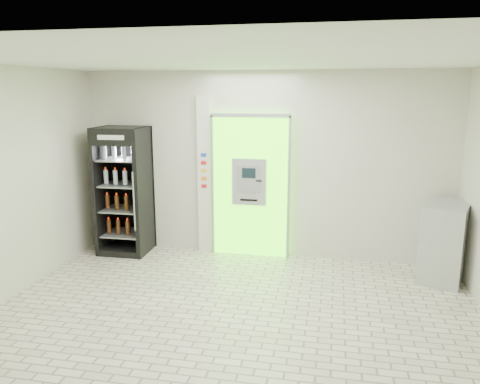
# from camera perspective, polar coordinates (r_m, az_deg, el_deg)

# --- Properties ---
(ground) EXTENTS (6.00, 6.00, 0.00)m
(ground) POSITION_cam_1_polar(r_m,az_deg,el_deg) (5.72, -1.18, -15.67)
(ground) COLOR beige
(ground) RESTS_ON ground
(room_shell) EXTENTS (6.00, 6.00, 6.00)m
(room_shell) POSITION_cam_1_polar(r_m,az_deg,el_deg) (5.12, -1.27, 2.87)
(room_shell) COLOR beige
(room_shell) RESTS_ON ground
(atm_assembly) EXTENTS (1.30, 0.24, 2.33)m
(atm_assembly) POSITION_cam_1_polar(r_m,az_deg,el_deg) (7.61, 1.29, 0.82)
(atm_assembly) COLOR #50FF0F
(atm_assembly) RESTS_ON ground
(pillar) EXTENTS (0.22, 0.11, 2.60)m
(pillar) POSITION_cam_1_polar(r_m,az_deg,el_deg) (7.79, -4.32, 2.03)
(pillar) COLOR silver
(pillar) RESTS_ON ground
(beverage_cooler) EXTENTS (0.80, 0.76, 2.11)m
(beverage_cooler) POSITION_cam_1_polar(r_m,az_deg,el_deg) (8.03, -13.91, -0.11)
(beverage_cooler) COLOR black
(beverage_cooler) RESTS_ON ground
(steel_cabinet) EXTENTS (0.84, 0.99, 1.13)m
(steel_cabinet) POSITION_cam_1_polar(r_m,az_deg,el_deg) (7.32, 23.61, -5.58)
(steel_cabinet) COLOR #A9ABB0
(steel_cabinet) RESTS_ON ground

